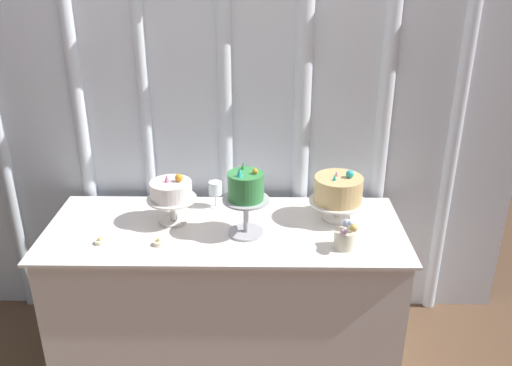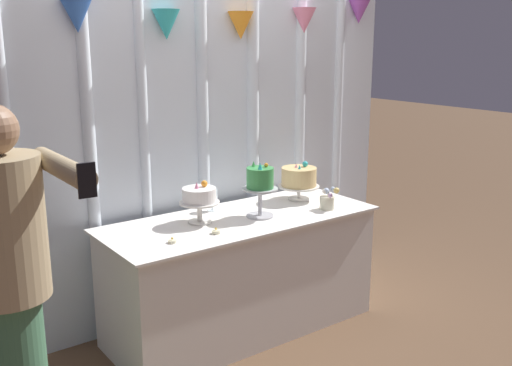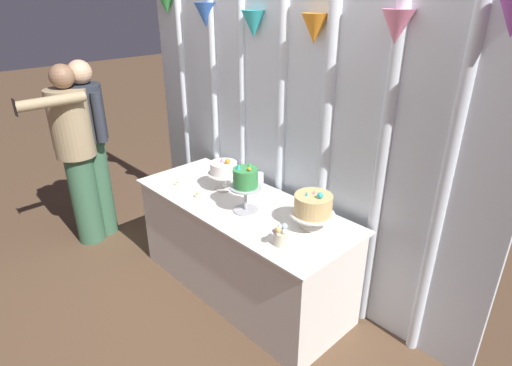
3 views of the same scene
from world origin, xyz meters
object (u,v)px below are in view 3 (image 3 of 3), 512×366
flower_vase (281,236)px  guest_man_pink_jacket (75,150)px  cake_display_center (245,181)px  tealight_near_left (198,196)px  cake_display_leftmost (224,170)px  tealight_far_left (178,184)px  cake_table (242,247)px  wine_glass (259,178)px  cake_display_rightmost (313,206)px  guest_man_dark_suit (92,143)px

flower_vase → guest_man_pink_jacket: bearing=-169.9°
cake_display_center → tealight_near_left: size_ratio=7.12×
cake_display_center → tealight_near_left: 0.47m
tealight_near_left → flower_vase: bearing=-1.0°
cake_display_leftmost → tealight_far_left: 0.41m
cake_table → guest_man_pink_jacket: size_ratio=1.09×
cake_table → guest_man_pink_jacket: (-1.53, -0.56, 0.52)m
wine_glass → tealight_far_left: bearing=-142.2°
cake_display_center → guest_man_pink_jacket: (-1.63, -0.50, -0.09)m
flower_vase → cake_display_rightmost: bearing=90.3°
cake_display_rightmost → guest_man_dark_suit: bearing=-167.0°
cake_table → guest_man_dark_suit: guest_man_dark_suit is taller
cake_display_leftmost → tealight_near_left: size_ratio=5.16×
wine_glass → tealight_near_left: 0.48m
cake_display_center → wine_glass: 0.36m
cake_table → wine_glass: size_ratio=12.40×
flower_vase → tealight_far_left: 1.14m
tealight_near_left → guest_man_dark_suit: guest_man_dark_suit is taller
cake_display_leftmost → cake_display_rightmost: 0.83m
cake_table → cake_display_rightmost: 0.79m
wine_glass → guest_man_dark_suit: bearing=-157.5°
tealight_near_left → guest_man_dark_suit: (-1.28, -0.22, 0.13)m
guest_man_dark_suit → cake_display_center: bearing=11.2°
cake_display_center → flower_vase: bearing=-15.8°
cake_display_center → flower_vase: 0.50m
tealight_far_left → guest_man_dark_suit: bearing=-167.1°
tealight_near_left → guest_man_pink_jacket: (-1.23, -0.39, 0.12)m
cake_display_leftmost → wine_glass: bearing=41.2°
tealight_near_left → guest_man_pink_jacket: guest_man_pink_jacket is taller
flower_vase → tealight_near_left: (-0.86, 0.01, -0.05)m
tealight_near_left → wine_glass: bearing=60.3°
cake_display_rightmost → guest_man_pink_jacket: (-2.09, -0.67, -0.02)m
cake_display_center → cake_display_rightmost: (0.46, 0.16, -0.07)m
cake_display_leftmost → tealight_far_left: size_ratio=5.27×
tealight_far_left → guest_man_pink_jacket: bearing=-157.2°
cake_display_rightmost → wine_glass: cake_display_rightmost is taller
cake_display_rightmost → flower_vase: 0.31m
flower_vase → guest_man_dark_suit: (-2.14, -0.20, 0.08)m
cake_display_leftmost → guest_man_dark_suit: size_ratio=0.16×
cake_display_rightmost → guest_man_pink_jacket: 2.20m
cake_display_rightmost → wine_glass: (-0.63, 0.13, -0.05)m
cake_display_leftmost → guest_man_pink_jacket: 1.41m
cake_display_rightmost → tealight_far_left: 1.18m
cake_table → tealight_near_left: tealight_near_left is taller
cake_display_center → guest_man_pink_jacket: bearing=-162.9°
cake_display_leftmost → wine_glass: 0.27m
tealight_near_left → guest_man_dark_suit: size_ratio=0.03×
wine_glass → flower_vase: flower_vase is taller
cake_table → guest_man_dark_suit: (-1.57, -0.39, 0.53)m
flower_vase → guest_man_dark_suit: 2.15m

